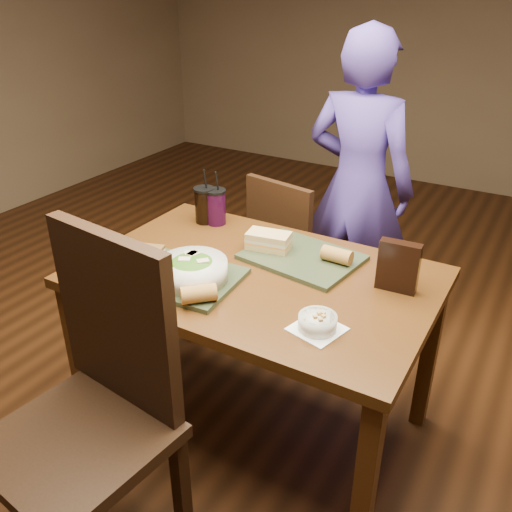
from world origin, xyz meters
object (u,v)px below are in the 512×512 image
at_px(sandwich_near, 150,253).
at_px(dining_table, 256,294).
at_px(chair_near, 97,396).
at_px(tray_far, 302,257).
at_px(chip_bag, 398,267).
at_px(chair_far, 286,250).
at_px(cup_berry, 216,207).
at_px(diner, 358,187).
at_px(sandwich_far, 269,241).
at_px(salad_bowl, 192,269).
at_px(cup_cola, 205,205).
at_px(tray_near, 180,277).
at_px(baguette_far, 337,255).
at_px(soup_bowl, 318,322).
at_px(baguette_near, 199,294).

bearing_deg(sandwich_near, dining_table, 18.40).
xyz_separation_m(chair_near, tray_far, (0.25, 0.87, 0.15)).
bearing_deg(chip_bag, chair_near, -131.33).
xyz_separation_m(chair_far, cup_berry, (-0.15, -0.39, 0.34)).
xyz_separation_m(diner, chip_bag, (0.46, -0.85, 0.06)).
distance_m(chair_near, chair_far, 1.39).
relative_size(chair_far, sandwich_far, 4.84).
relative_size(diner, salad_bowl, 6.24).
height_order(diner, sandwich_far, diner).
xyz_separation_m(salad_bowl, chip_bag, (0.64, 0.33, 0.03)).
height_order(tray_far, cup_cola, cup_cola).
height_order(chair_near, tray_near, chair_near).
distance_m(tray_far, sandwich_near, 0.58).
height_order(baguette_far, cup_cola, cup_cola).
distance_m(sandwich_near, sandwich_far, 0.46).
xyz_separation_m(chair_far, soup_bowl, (0.58, -0.92, 0.29)).
bearing_deg(baguette_near, chip_bag, 39.13).
bearing_deg(cup_cola, diner, 56.67).
bearing_deg(chair_far, tray_far, -57.39).
bearing_deg(salad_bowl, dining_table, 50.20).
relative_size(sandwich_near, sandwich_far, 0.62).
bearing_deg(salad_bowl, diner, 81.34).
height_order(sandwich_near, baguette_far, baguette_far).
distance_m(soup_bowl, sandwich_near, 0.75).
xyz_separation_m(diner, tray_near, (-0.24, -1.17, -0.02)).
xyz_separation_m(sandwich_near, cup_berry, (0.01, 0.43, 0.04)).
bearing_deg(chair_far, soup_bowl, -57.84).
distance_m(chair_far, tray_near, 0.92).
distance_m(dining_table, salad_bowl, 0.28).
distance_m(tray_far, baguette_near, 0.50).
bearing_deg(salad_bowl, baguette_near, -46.01).
bearing_deg(cup_berry, soup_bowl, -35.70).
bearing_deg(dining_table, chair_near, -102.68).
relative_size(tray_near, salad_bowl, 1.68).
relative_size(dining_table, cup_cola, 5.22).
height_order(tray_far, sandwich_far, sandwich_far).
distance_m(chair_near, tray_far, 0.91).
height_order(tray_near, baguette_near, baguette_near).
bearing_deg(baguette_near, chair_near, -105.02).
bearing_deg(dining_table, chair_far, 108.10).
relative_size(chair_far, tray_far, 2.09).
distance_m(diner, cup_cola, 0.84).
relative_size(chair_far, soup_bowl, 4.91).
xyz_separation_m(chair_far, cup_cola, (-0.21, -0.40, 0.34)).
xyz_separation_m(baguette_far, chip_bag, (0.25, -0.06, 0.05)).
bearing_deg(sandwich_near, salad_bowl, -12.78).
relative_size(chair_near, sandwich_far, 6.10).
bearing_deg(tray_far, dining_table, -118.70).
xyz_separation_m(tray_far, cup_cola, (-0.53, 0.11, 0.07)).
height_order(dining_table, baguette_near, baguette_near).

